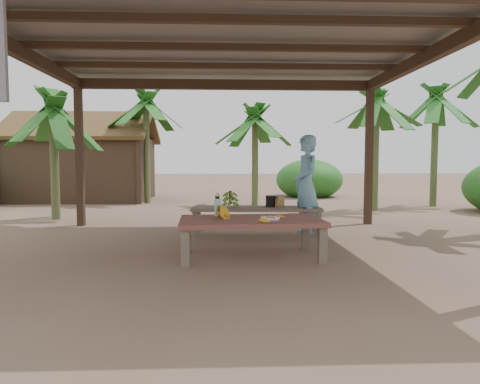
{
  "coord_description": "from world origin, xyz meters",
  "views": [
    {
      "loc": [
        -0.09,
        -6.0,
        1.22
      ],
      "look_at": [
        0.17,
        0.03,
        0.8
      ],
      "focal_mm": 32.0,
      "sensor_mm": 36.0,
      "label": 1
    }
  ],
  "objects_px": {
    "work_table": "(251,224)",
    "bench": "(256,210)",
    "plate": "(270,218)",
    "cooking_pot": "(272,201)",
    "water_flask": "(217,207)",
    "woman": "(306,185)",
    "ripe_banana_bunch": "(219,212)"
  },
  "relations": [
    {
      "from": "work_table",
      "to": "water_flask",
      "type": "bearing_deg",
      "value": 144.6
    },
    {
      "from": "water_flask",
      "to": "woman",
      "type": "bearing_deg",
      "value": 45.29
    },
    {
      "from": "bench",
      "to": "work_table",
      "type": "bearing_deg",
      "value": -92.92
    },
    {
      "from": "work_table",
      "to": "woman",
      "type": "xyz_separation_m",
      "value": [
        1.06,
        1.78,
        0.41
      ]
    },
    {
      "from": "work_table",
      "to": "woman",
      "type": "height_order",
      "value": "woman"
    },
    {
      "from": "bench",
      "to": "water_flask",
      "type": "xyz_separation_m",
      "value": [
        -0.65,
        -1.58,
        0.23
      ]
    },
    {
      "from": "woman",
      "to": "plate",
      "type": "bearing_deg",
      "value": -32.57
    },
    {
      "from": "bench",
      "to": "ripe_banana_bunch",
      "type": "distance_m",
      "value": 1.95
    },
    {
      "from": "plate",
      "to": "water_flask",
      "type": "height_order",
      "value": "water_flask"
    },
    {
      "from": "work_table",
      "to": "water_flask",
      "type": "height_order",
      "value": "water_flask"
    },
    {
      "from": "ripe_banana_bunch",
      "to": "woman",
      "type": "distance_m",
      "value": 2.3
    },
    {
      "from": "cooking_pot",
      "to": "ripe_banana_bunch",
      "type": "bearing_deg",
      "value": -115.54
    },
    {
      "from": "water_flask",
      "to": "bench",
      "type": "bearing_deg",
      "value": 67.62
    },
    {
      "from": "bench",
      "to": "water_flask",
      "type": "distance_m",
      "value": 1.73
    },
    {
      "from": "plate",
      "to": "woman",
      "type": "height_order",
      "value": "woman"
    },
    {
      "from": "water_flask",
      "to": "cooking_pot",
      "type": "relative_size",
      "value": 1.41
    },
    {
      "from": "bench",
      "to": "cooking_pot",
      "type": "xyz_separation_m",
      "value": [
        0.28,
        0.08,
        0.15
      ]
    },
    {
      "from": "plate",
      "to": "water_flask",
      "type": "bearing_deg",
      "value": 149.68
    },
    {
      "from": "plate",
      "to": "work_table",
      "type": "bearing_deg",
      "value": 154.16
    },
    {
      "from": "woman",
      "to": "ripe_banana_bunch",
      "type": "bearing_deg",
      "value": -49.16
    },
    {
      "from": "ripe_banana_bunch",
      "to": "woman",
      "type": "height_order",
      "value": "woman"
    },
    {
      "from": "plate",
      "to": "water_flask",
      "type": "xyz_separation_m",
      "value": [
        -0.67,
        0.39,
        0.11
      ]
    },
    {
      "from": "work_table",
      "to": "woman",
      "type": "relative_size",
      "value": 1.1
    },
    {
      "from": "bench",
      "to": "woman",
      "type": "bearing_deg",
      "value": -1.53
    },
    {
      "from": "work_table",
      "to": "water_flask",
      "type": "relative_size",
      "value": 6.02
    },
    {
      "from": "water_flask",
      "to": "cooking_pot",
      "type": "distance_m",
      "value": 1.9
    },
    {
      "from": "work_table",
      "to": "bench",
      "type": "distance_m",
      "value": 1.87
    },
    {
      "from": "plate",
      "to": "cooking_pot",
      "type": "distance_m",
      "value": 2.07
    },
    {
      "from": "bench",
      "to": "cooking_pot",
      "type": "bearing_deg",
      "value": 19.21
    },
    {
      "from": "plate",
      "to": "woman",
      "type": "bearing_deg",
      "value": 66.55
    },
    {
      "from": "ripe_banana_bunch",
      "to": "cooking_pot",
      "type": "height_order",
      "value": "ripe_banana_bunch"
    },
    {
      "from": "work_table",
      "to": "bench",
      "type": "height_order",
      "value": "work_table"
    }
  ]
}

